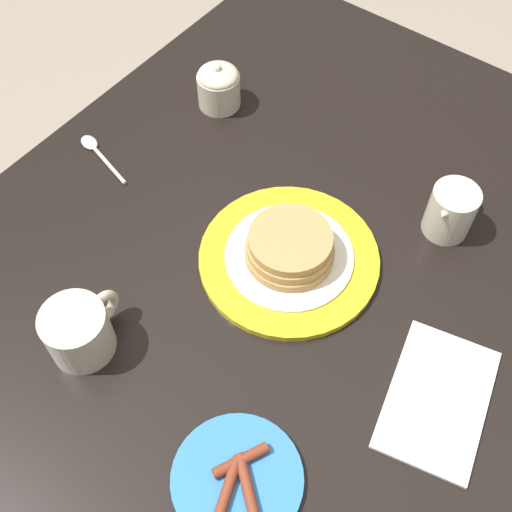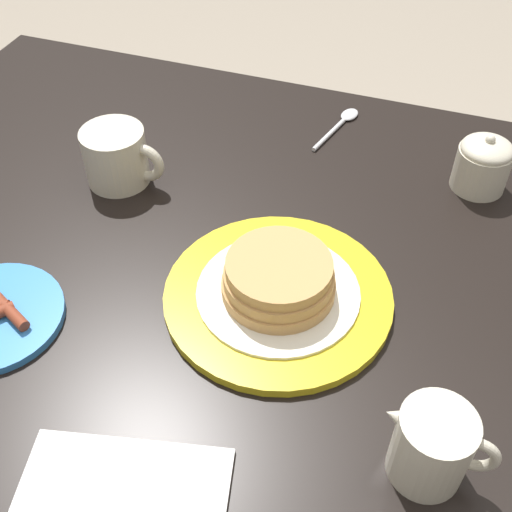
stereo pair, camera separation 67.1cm
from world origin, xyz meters
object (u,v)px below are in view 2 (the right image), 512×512
(coffee_mug, at_px, (117,156))
(spoon, at_px, (342,122))
(napkin, at_px, (120,502))
(sugar_bowl, at_px, (483,163))
(creamer_pitcher, at_px, (431,445))
(pancake_plate, at_px, (278,288))

(coffee_mug, xyz_separation_m, spoon, (0.27, 0.25, -0.04))
(coffee_mug, relative_size, napkin, 0.54)
(sugar_bowl, height_order, napkin, sugar_bowl)
(sugar_bowl, bearing_deg, spoon, 157.42)
(napkin, bearing_deg, creamer_pitcher, 26.09)
(sugar_bowl, bearing_deg, pancake_plate, -124.22)
(sugar_bowl, relative_size, spoon, 0.64)
(pancake_plate, height_order, sugar_bowl, sugar_bowl)
(pancake_plate, bearing_deg, spoon, 92.50)
(pancake_plate, distance_m, sugar_bowl, 0.36)
(creamer_pitcher, bearing_deg, napkin, -153.91)
(napkin, xyz_separation_m, spoon, (0.04, 0.68, 0.00))
(creamer_pitcher, relative_size, spoon, 0.82)
(napkin, bearing_deg, spoon, 86.28)
(pancake_plate, relative_size, spoon, 2.02)
(creamer_pitcher, relative_size, sugar_bowl, 1.28)
(coffee_mug, height_order, spoon, coffee_mug)
(coffee_mug, bearing_deg, spoon, 42.55)
(creamer_pitcher, xyz_separation_m, napkin, (-0.26, -0.13, -0.04))
(sugar_bowl, xyz_separation_m, spoon, (-0.22, 0.09, -0.04))
(sugar_bowl, distance_m, spoon, 0.24)
(coffee_mug, height_order, sugar_bowl, sugar_bowl)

